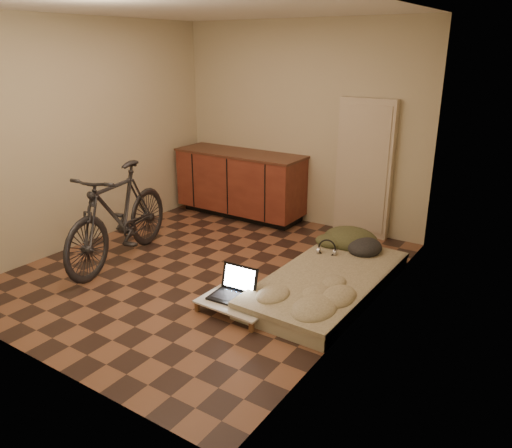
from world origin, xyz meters
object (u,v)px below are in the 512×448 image
Objects in this scene: lap_desk at (236,303)px; laptop at (234,291)px; bicycle at (118,211)px; futon at (328,283)px.

laptop is (-0.08, 0.07, 0.07)m from lap_desk.
bicycle reaches higher than laptop.
bicycle is 2.72× the size of lap_desk.
bicycle reaches higher than lap_desk.
bicycle is 1.71m from laptop.
laptop is at bearing -126.16° from futon.
laptop reaches higher than lap_desk.
laptop is (1.65, -0.16, -0.43)m from bicycle.
futon is at bearing 49.20° from laptop.
lap_desk is 1.72× the size of laptop.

